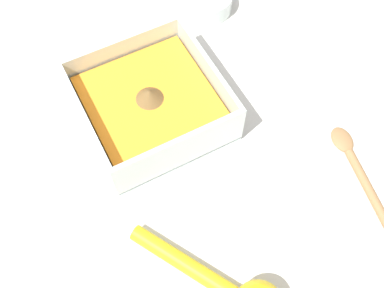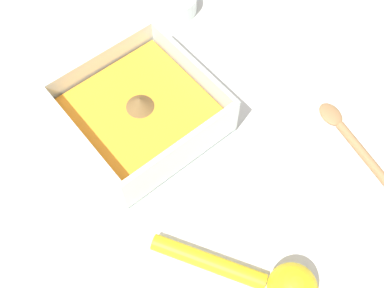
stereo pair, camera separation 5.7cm
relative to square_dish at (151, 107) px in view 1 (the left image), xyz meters
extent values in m
plane|color=beige|center=(0.03, -0.01, -0.03)|extent=(4.00, 4.00, 0.00)
cube|color=silver|center=(0.00, 0.00, -0.02)|extent=(0.18, 0.18, 0.01)
cube|color=silver|center=(0.00, 0.09, 0.01)|extent=(0.18, 0.01, 0.06)
cube|color=silver|center=(0.00, -0.09, 0.01)|extent=(0.18, 0.01, 0.06)
cube|color=silver|center=(0.09, 0.00, 0.01)|extent=(0.01, 0.17, 0.06)
cube|color=silver|center=(-0.09, 0.00, 0.01)|extent=(0.01, 0.17, 0.06)
cube|color=orange|center=(0.00, 0.00, 0.00)|extent=(0.17, 0.17, 0.04)
cone|color=brown|center=(0.00, 0.00, 0.03)|extent=(0.04, 0.04, 0.02)
cylinder|color=silver|center=(0.15, -0.17, -0.01)|extent=(0.08, 0.08, 0.03)
cylinder|color=brown|center=(0.15, -0.17, -0.01)|extent=(0.07, 0.07, 0.02)
cylinder|color=yellow|center=(-0.21, 0.06, -0.02)|extent=(0.13, 0.09, 0.02)
ellipsoid|color=olive|center=(-0.16, -0.21, -0.02)|extent=(0.04, 0.04, 0.01)
cylinder|color=olive|center=(-0.26, -0.19, -0.02)|extent=(0.17, 0.05, 0.01)
camera|label=1|loc=(-0.33, 0.11, 0.51)|focal=42.00mm
camera|label=2|loc=(-0.30, 0.16, 0.51)|focal=42.00mm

